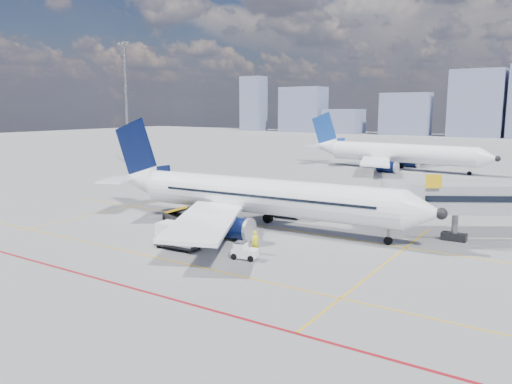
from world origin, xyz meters
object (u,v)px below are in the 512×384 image
Objects in this scene: main_aircraft at (251,196)px; baggage_tug at (244,251)px; second_aircraft at (393,153)px; ramp_worker at (255,242)px; cargo_dolly at (178,235)px; belt_loader at (177,217)px.

main_aircraft is 11.38m from baggage_tug.
second_aircraft reaches higher than ramp_worker.
second_aircraft is at bearing 89.07° from cargo_dolly.
cargo_dolly is at bearing -23.17° from belt_loader.
main_aircraft is 8.44m from belt_loader.
cargo_dolly is 6.80m from ramp_worker.
cargo_dolly is (2.37, -65.65, -2.00)m from second_aircraft.
baggage_tug is (5.61, -9.56, -2.56)m from main_aircraft.
second_aircraft is (-3.13, 55.43, -0.00)m from main_aircraft.
second_aircraft reaches higher than baggage_tug.
cargo_dolly is (-0.76, -10.22, -2.00)m from main_aircraft.
second_aircraft is 65.72m from cargo_dolly.
cargo_dolly is 2.17× the size of ramp_worker.
main_aircraft is 19.42× the size of ramp_worker.
cargo_dolly is 0.68× the size of belt_loader.
ramp_worker is (5.57, -7.74, -2.26)m from main_aircraft.
belt_loader is 3.19× the size of ramp_worker.
baggage_tug is (8.74, -65.00, -2.56)m from second_aircraft.
ramp_worker is (13.09, -4.91, 0.31)m from belt_loader.
main_aircraft is at bearing 82.76° from cargo_dolly.
belt_loader is at bearing 129.46° from cargo_dolly.
second_aircraft is at bearing 86.78° from baggage_tug.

